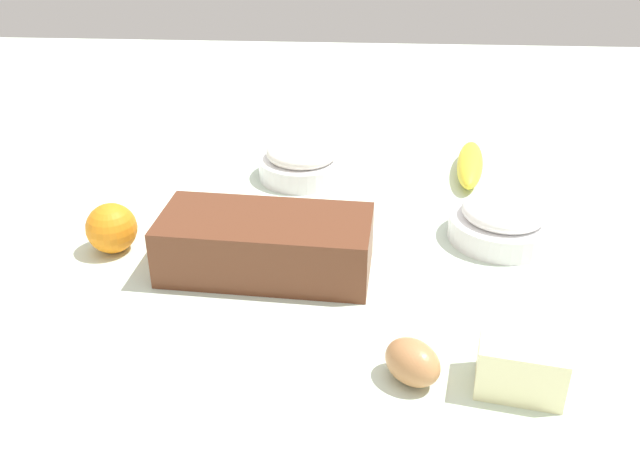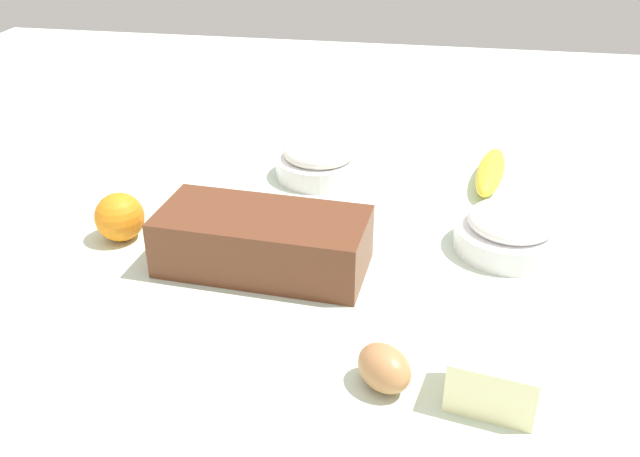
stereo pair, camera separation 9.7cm
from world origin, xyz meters
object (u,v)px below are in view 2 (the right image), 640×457
Objects in this scene: sugar_bowl at (510,231)px; loaf_pan at (263,240)px; orange_fruit at (120,217)px; banana at (490,172)px; egg_near_butter at (384,368)px; flour_bowl at (319,160)px; butter_block at (494,380)px.

loaf_pan is at bearing 17.99° from sugar_bowl.
orange_fruit is (0.56, 0.07, 0.01)m from sugar_bowl.
banana is (-0.31, -0.33, -0.02)m from loaf_pan.
orange_fruit is 1.08× the size of egg_near_butter.
loaf_pan is 1.85× the size of sugar_bowl.
flour_bowl is 0.54m from egg_near_butter.
butter_block is (-0.28, 0.52, -0.00)m from flour_bowl.
egg_near_butter is at bearing 65.26° from sugar_bowl.
sugar_bowl is (-0.31, 0.20, -0.00)m from flour_bowl.
egg_near_butter is (0.15, 0.32, -0.01)m from sugar_bowl.
banana is at bearing -151.39° from orange_fruit.
loaf_pan is 3.20× the size of butter_block.
sugar_bowl is (-0.33, -0.11, -0.01)m from loaf_pan.
banana is 0.56m from egg_near_butter.
sugar_bowl is 0.23m from banana.
loaf_pan is 0.37m from butter_block.
sugar_bowl is at bearing 94.65° from banana.
flour_bowl is at bearing -72.53° from egg_near_butter.
sugar_bowl is at bearing -114.74° from egg_near_butter.
flour_bowl is 2.09× the size of orange_fruit.
egg_near_butter is (-0.41, 0.25, -0.01)m from orange_fruit.
sugar_bowl is at bearing 147.53° from flour_bowl.
butter_block is 0.11m from egg_near_butter.
flour_bowl reaches higher than banana.
egg_near_butter is at bearing 107.47° from flour_bowl.
flour_bowl is at bearing -32.47° from sugar_bowl.
butter_block is (0.02, 0.55, 0.01)m from banana.
egg_near_butter is (-0.19, 0.21, -0.02)m from loaf_pan.
banana is at bearing -103.35° from egg_near_butter.
sugar_bowl is 0.82× the size of banana.
banana is 0.61m from orange_fruit.
butter_block is at bearing 153.89° from orange_fruit.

